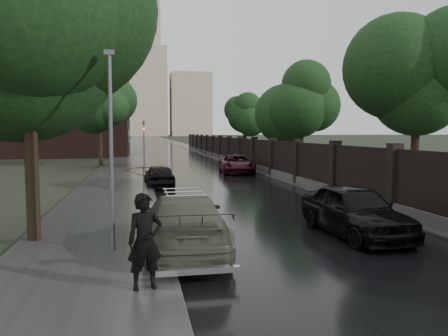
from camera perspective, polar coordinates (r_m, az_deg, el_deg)
ground at (r=11.18m, az=14.79°, el=-11.66°), size 800.00×800.00×0.00m
road at (r=199.71m, az=-9.78°, el=3.82°), size 8.00×420.00×0.02m
sidewalk_left at (r=199.65m, az=-11.51°, el=3.81°), size 4.00×420.00×0.16m
verge_right at (r=199.91m, az=-8.20°, el=3.85°), size 3.00×420.00×0.08m
fence_right at (r=42.73m, az=1.52°, el=1.93°), size 0.45×75.72×2.70m
tree_left_near at (r=13.36m, az=-24.46°, el=18.60°), size 5.44×5.44×9.16m
tree_left_far at (r=39.82m, az=-15.95°, el=7.64°), size 4.25×4.25×7.39m
tree_right_a at (r=21.54m, az=23.89°, el=9.21°), size 4.08×4.08×7.01m
tree_right_b at (r=33.96m, az=10.11°, el=7.77°), size 4.08×4.08×7.01m
tree_right_c at (r=51.15m, az=2.75°, el=6.81°), size 4.08×4.08×7.01m
lamp_post at (r=11.15m, az=-14.52°, el=2.26°), size 0.25×0.12×5.11m
traffic_light at (r=34.63m, az=-10.41°, el=3.49°), size 0.16×0.32×4.00m
brick_building at (r=63.41m, az=-23.55°, el=10.61°), size 24.00×18.00×20.00m
stalinist_tower at (r=311.66m, az=-10.38°, el=11.20°), size 92.00×30.00×159.00m
volga_sedan at (r=11.60m, az=-5.28°, el=-7.07°), size 2.30×5.28×1.51m
hatchback_left at (r=24.97m, az=-8.45°, el=-0.98°), size 1.73×3.89×1.30m
car_right_near at (r=13.72m, az=16.67°, el=-5.31°), size 2.08×4.66×1.56m
car_right_far at (r=32.75m, az=1.67°, el=0.53°), size 2.81×5.27×1.41m
pedestrian_umbrella at (r=8.27m, az=-10.40°, el=-2.74°), size 1.26×1.28×2.86m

